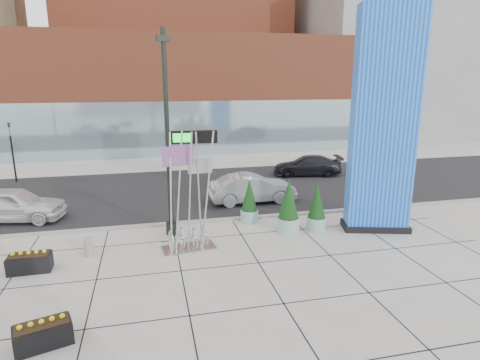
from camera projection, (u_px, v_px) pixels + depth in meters
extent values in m
plane|color=#9E9991|center=(228.00, 255.00, 16.31)|extent=(160.00, 160.00, 0.00)
cube|color=black|center=(198.00, 190.00, 25.75)|extent=(80.00, 12.00, 0.02)
cube|color=gray|center=(213.00, 220.00, 20.07)|extent=(80.00, 0.30, 0.12)
cube|color=#9C472D|center=(185.00, 94.00, 40.68)|extent=(34.00, 10.00, 11.00)
cube|color=#8CA5B2|center=(191.00, 129.00, 36.88)|extent=(34.00, 0.60, 5.00)
cube|color=slate|center=(381.00, 62.00, 50.01)|extent=(20.00, 18.00, 18.00)
cube|color=blue|center=(384.00, 123.00, 17.91)|extent=(2.99, 1.83, 10.05)
cube|color=black|center=(375.00, 226.00, 19.10)|extent=(3.26, 2.10, 0.28)
cylinder|color=black|center=(167.00, 137.00, 17.37)|extent=(0.20, 0.20, 9.00)
cylinder|color=black|center=(172.00, 228.00, 18.40)|extent=(0.50, 0.50, 0.56)
cube|color=black|center=(163.00, 38.00, 16.38)|extent=(0.59, 0.33, 0.25)
cube|color=silver|center=(189.00, 248.00, 16.90)|extent=(2.32, 1.38, 0.06)
cylinder|color=silver|center=(170.00, 194.00, 15.95)|extent=(0.08, 0.08, 4.99)
cylinder|color=silver|center=(179.00, 191.00, 16.37)|extent=(0.08, 0.08, 4.99)
cylinder|color=silver|center=(190.00, 192.00, 16.22)|extent=(0.08, 0.08, 4.99)
cylinder|color=silver|center=(200.00, 190.00, 16.60)|extent=(0.08, 0.08, 4.99)
cylinder|color=silver|center=(207.00, 192.00, 16.23)|extent=(0.08, 0.08, 4.99)
torus|color=silver|center=(171.00, 240.00, 16.53)|extent=(0.19, 0.91, 0.91)
torus|color=silver|center=(182.00, 237.00, 16.83)|extent=(0.19, 0.91, 0.91)
torus|color=silver|center=(195.00, 238.00, 16.75)|extent=(0.19, 0.91, 0.91)
torus|color=silver|center=(206.00, 235.00, 17.04)|extent=(0.19, 0.91, 0.91)
cube|color=red|center=(178.00, 156.00, 15.86)|extent=(1.28, 0.33, 0.80)
cube|color=silver|center=(201.00, 166.00, 16.27)|extent=(1.00, 0.08, 0.60)
cylinder|color=gray|center=(89.00, 247.00, 16.15)|extent=(0.39, 0.39, 0.77)
cylinder|color=black|center=(171.00, 185.00, 17.93)|extent=(0.11, 0.11, 4.69)
cube|color=black|center=(192.00, 137.00, 17.63)|extent=(2.24, 0.32, 0.56)
cube|color=#19D833|center=(182.00, 138.00, 17.42)|extent=(0.78, 0.06, 0.39)
cylinder|color=#81AEA8|center=(316.00, 223.00, 18.93)|extent=(0.90, 0.90, 0.63)
cylinder|color=black|center=(316.00, 217.00, 18.86)|extent=(0.83, 0.83, 0.05)
cone|color=black|center=(317.00, 201.00, 18.66)|extent=(0.81, 0.81, 1.62)
cylinder|color=#81AEA8|center=(288.00, 225.00, 18.62)|extent=(1.03, 1.03, 0.72)
cylinder|color=black|center=(288.00, 217.00, 18.53)|extent=(0.95, 0.95, 0.06)
cone|color=black|center=(289.00, 198.00, 18.30)|extent=(0.93, 0.93, 1.86)
cylinder|color=#81AEA8|center=(249.00, 216.00, 20.02)|extent=(0.87, 0.87, 0.61)
cylinder|color=black|center=(249.00, 210.00, 19.95)|extent=(0.80, 0.80, 0.05)
cone|color=black|center=(249.00, 195.00, 19.76)|extent=(0.79, 0.79, 1.57)
cube|color=black|center=(30.00, 263.00, 14.83)|extent=(1.50, 0.77, 0.64)
cube|color=black|center=(29.00, 255.00, 14.75)|extent=(1.39, 0.66, 0.06)
cube|color=black|center=(43.00, 335.00, 10.68)|extent=(1.59, 1.12, 0.62)
cube|color=black|center=(42.00, 324.00, 10.60)|extent=(1.46, 0.99, 0.06)
imported|color=silver|center=(13.00, 205.00, 20.01)|extent=(5.22, 2.89, 1.68)
imported|color=#97999E|center=(252.00, 189.00, 23.05)|extent=(4.99, 1.83, 1.63)
imported|color=black|center=(307.00, 166.00, 29.63)|extent=(5.24, 2.90, 1.44)
cylinder|color=black|center=(13.00, 159.00, 27.46)|extent=(0.12, 0.12, 3.20)
imported|color=black|center=(9.00, 129.00, 26.96)|extent=(0.15, 0.18, 0.90)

